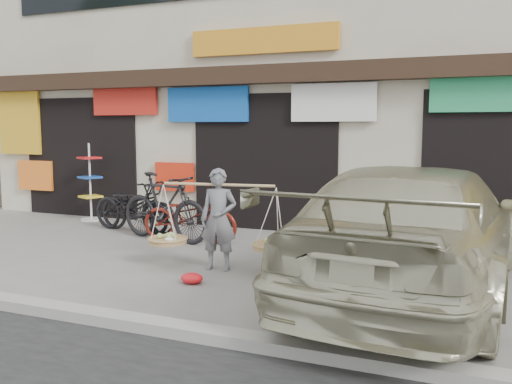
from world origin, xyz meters
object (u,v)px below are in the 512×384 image
at_px(street_vendor, 219,224).
at_px(bike_2, 190,216).
at_px(bike_3, 131,206).
at_px(bike_1, 164,207).
at_px(bike_0, 138,207).
at_px(suv, 415,230).
at_px(display_rack, 90,190).

bearing_deg(street_vendor, bike_2, 123.23).
bearing_deg(bike_3, bike_1, -104.54).
relative_size(bike_0, bike_1, 0.93).
relative_size(bike_0, suv, 0.34).
bearing_deg(bike_3, bike_2, -95.21).
xyz_separation_m(bike_1, bike_2, (0.49, 0.06, -0.15)).
distance_m(bike_1, suv, 4.77).
bearing_deg(bike_0, suv, -100.38).
xyz_separation_m(street_vendor, bike_2, (-1.30, 1.50, -0.20)).
distance_m(bike_1, bike_3, 1.15).
xyz_separation_m(bike_1, bike_3, (-1.04, 0.47, -0.11)).
height_order(street_vendor, bike_1, street_vendor).
distance_m(street_vendor, bike_1, 2.30).
height_order(street_vendor, bike_3, street_vendor).
relative_size(suv, display_rack, 3.35).
distance_m(bike_1, display_rack, 2.89).
xyz_separation_m(bike_3, display_rack, (-1.58, 0.75, 0.18)).
bearing_deg(bike_3, suv, -99.86).
distance_m(bike_2, display_rack, 3.32).
xyz_separation_m(bike_0, bike_2, (1.38, -0.41, -0.04)).
bearing_deg(bike_3, display_rack, 74.57).
xyz_separation_m(street_vendor, display_rack, (-4.41, 2.66, 0.01)).
bearing_deg(bike_0, bike_2, -96.80).
relative_size(bike_2, bike_3, 0.93).
bearing_deg(bike_3, bike_0, -80.08).
height_order(bike_0, bike_3, same).
bearing_deg(suv, bike_0, -15.14).
bearing_deg(display_rack, bike_2, -20.49).
bearing_deg(street_vendor, suv, -9.66).
distance_m(street_vendor, bike_3, 3.42).
relative_size(street_vendor, suv, 0.37).
bearing_deg(bike_0, display_rack, 76.56).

